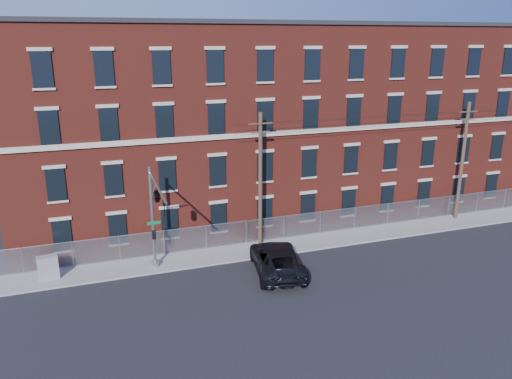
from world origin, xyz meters
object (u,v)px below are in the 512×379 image
object	(u,v)px
traffic_signal_mast	(156,203)
utility_pole_near	(260,178)
utility_cabinet	(48,268)
pickup_truck	(277,259)

from	to	relation	value
traffic_signal_mast	utility_pole_near	distance (m)	8.70
traffic_signal_mast	utility_cabinet	distance (m)	8.55
traffic_signal_mast	utility_pole_near	bearing A→B (deg)	23.14
utility_pole_near	utility_cabinet	xyz separation A→B (m)	(-14.78, -0.75, -4.43)
utility_pole_near	pickup_truck	world-z (taller)	utility_pole_near
traffic_signal_mast	pickup_truck	bearing A→B (deg)	-7.12
traffic_signal_mast	utility_cabinet	bearing A→B (deg)	158.48
utility_pole_near	utility_cabinet	distance (m)	15.45
utility_pole_near	pickup_truck	xyz separation A→B (m)	(-0.38, -4.37, -4.44)
traffic_signal_mast	utility_cabinet	size ratio (longest dim) A/B	4.45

